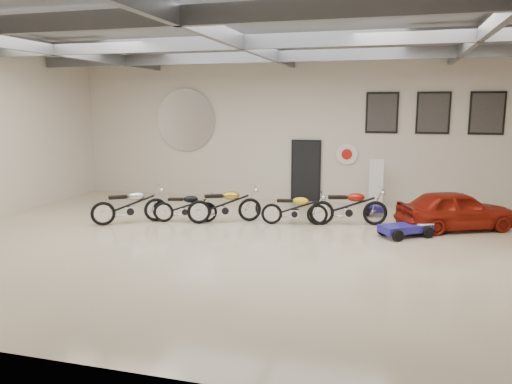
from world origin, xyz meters
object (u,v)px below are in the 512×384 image
(banner_stand, at_px, (376,182))
(vintage_car, at_px, (456,210))
(motorcycle_gold, at_px, (225,204))
(motorcycle_silver, at_px, (130,205))
(motorcycle_yellow, at_px, (295,208))
(motorcycle_red, at_px, (349,206))
(motorcycle_black, at_px, (185,206))
(go_kart, at_px, (410,225))

(banner_stand, xyz_separation_m, vintage_car, (2.22, -2.48, -0.30))
(motorcycle_gold, xyz_separation_m, vintage_car, (6.33, 0.92, -0.01))
(motorcycle_silver, distance_m, motorcycle_yellow, 4.70)
(motorcycle_gold, distance_m, motorcycle_red, 3.52)
(motorcycle_black, bearing_deg, motorcycle_gold, -3.01)
(motorcycle_red, xyz_separation_m, vintage_car, (2.86, 0.29, -0.02))
(motorcycle_black, height_order, motorcycle_red, motorcycle_red)
(motorcycle_gold, bearing_deg, motorcycle_red, -17.38)
(banner_stand, height_order, go_kart, banner_stand)
(motorcycle_yellow, distance_m, motorcycle_red, 1.52)
(motorcycle_black, bearing_deg, banner_stand, 19.34)
(banner_stand, relative_size, motorcycle_gold, 0.80)
(motorcycle_gold, distance_m, go_kart, 5.13)
(motorcycle_gold, relative_size, go_kart, 1.27)
(motorcycle_red, bearing_deg, motorcycle_black, 176.50)
(motorcycle_silver, xyz_separation_m, go_kart, (7.69, 0.67, -0.25))
(motorcycle_yellow, xyz_separation_m, go_kart, (3.13, -0.45, -0.18))
(banner_stand, relative_size, motorcycle_silver, 0.80)
(motorcycle_yellow, xyz_separation_m, motorcycle_red, (1.48, 0.35, 0.08))
(motorcycle_red, bearing_deg, motorcycle_silver, 179.25)
(banner_stand, xyz_separation_m, motorcycle_gold, (-4.11, -3.40, -0.29))
(motorcycle_silver, relative_size, motorcycle_red, 0.98)
(go_kart, distance_m, vintage_car, 1.64)
(motorcycle_black, distance_m, motorcycle_yellow, 3.15)
(motorcycle_yellow, bearing_deg, motorcycle_gold, 176.83)
(motorcycle_yellow, relative_size, motorcycle_red, 0.86)
(go_kart, bearing_deg, motorcycle_gold, 142.25)
(banner_stand, distance_m, motorcycle_red, 2.86)
(banner_stand, bearing_deg, go_kart, -68.06)
(motorcycle_red, bearing_deg, motorcycle_yellow, 178.85)
(motorcycle_yellow, bearing_deg, motorcycle_red, 1.95)
(motorcycle_red, height_order, go_kart, motorcycle_red)
(motorcycle_black, relative_size, vintage_car, 0.57)
(vintage_car, bearing_deg, motorcycle_silver, 76.26)
(motorcycle_red, xyz_separation_m, go_kart, (1.65, -0.80, -0.26))
(motorcycle_black, bearing_deg, motorcycle_silver, -173.78)
(motorcycle_gold, relative_size, motorcycle_red, 0.98)
(motorcycle_black, xyz_separation_m, vintage_car, (7.44, 1.17, 0.07))
(go_kart, bearing_deg, vintage_car, 6.08)
(motorcycle_red, distance_m, go_kart, 1.85)
(motorcycle_silver, height_order, motorcycle_yellow, motorcycle_silver)
(motorcycle_black, xyz_separation_m, go_kart, (6.23, 0.08, -0.17))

